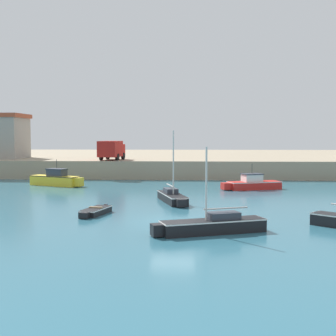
% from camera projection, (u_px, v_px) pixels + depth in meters
% --- Properties ---
extents(ground_plane, '(200.00, 200.00, 0.00)m').
position_uv_depth(ground_plane, '(173.00, 221.00, 26.91)').
color(ground_plane, '#2D667A').
extents(quay_seawall, '(120.00, 40.00, 2.06)m').
position_uv_depth(quay_seawall, '(183.00, 161.00, 71.12)').
color(quay_seawall, gray).
rests_on(quay_seawall, ground).
extents(sailboat_black_2, '(5.93, 3.04, 4.37)m').
position_uv_depth(sailboat_black_2, '(212.00, 225.00, 23.59)').
color(sailboat_black_2, black).
rests_on(sailboat_black_2, ground).
extents(motorboat_red_3, '(5.65, 3.10, 2.34)m').
position_uv_depth(motorboat_red_3, '(252.00, 184.00, 42.65)').
color(motorboat_red_3, red).
rests_on(motorboat_red_3, ground).
extents(motorboat_yellow_4, '(5.77, 3.39, 2.58)m').
position_uv_depth(motorboat_yellow_4, '(56.00, 179.00, 45.68)').
color(motorboat_yellow_4, yellow).
rests_on(motorboat_yellow_4, ground).
extents(dinghy_black_5, '(1.66, 3.32, 0.49)m').
position_uv_depth(dinghy_black_5, '(95.00, 211.00, 29.07)').
color(dinghy_black_5, black).
rests_on(dinghy_black_5, ground).
extents(sailboat_black_6, '(2.52, 5.52, 5.27)m').
position_uv_depth(sailboat_black_6, '(172.00, 197.00, 34.45)').
color(sailboat_black_6, black).
rests_on(sailboat_black_6, ground).
extents(truck_on_quay, '(2.68, 4.55, 2.20)m').
position_uv_depth(truck_on_quay, '(112.00, 149.00, 53.83)').
color(truck_on_quay, '#AD1E19').
rests_on(truck_on_quay, quay_seawall).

